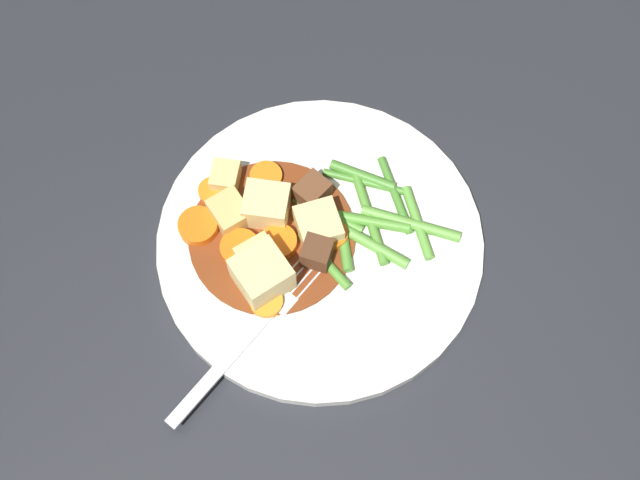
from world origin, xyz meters
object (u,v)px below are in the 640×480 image
object	(u,v)px
carrot_slice_0	(214,192)
potato_chunk_5	(258,259)
dinner_plate	(320,243)
potato_chunk_0	(262,275)
carrot_slice_5	(198,227)
potato_chunk_1	(230,213)
carrot_slice_2	(266,177)
meat_chunk_0	(317,253)
meat_chunk_1	(318,191)
potato_chunk_2	(226,178)
carrot_slice_1	(267,302)
potato_chunk_3	(315,226)
carrot_slice_3	(333,234)
carrot_slice_6	(279,247)
potato_chunk_4	(267,206)
fork	(254,329)
carrot_slice_4	(240,249)

from	to	relation	value
carrot_slice_0	potato_chunk_5	distance (m)	0.07
dinner_plate	potato_chunk_0	bearing A→B (deg)	29.65
carrot_slice_0	carrot_slice_5	distance (m)	0.03
potato_chunk_1	carrot_slice_2	bearing A→B (deg)	-137.19
carrot_slice_2	meat_chunk_0	bearing A→B (deg)	110.97
dinner_plate	carrot_slice_0	xyz separation A→B (m)	(0.08, -0.05, 0.01)
meat_chunk_1	potato_chunk_1	bearing A→B (deg)	5.76
carrot_slice_5	potato_chunk_5	bearing A→B (deg)	138.38
potato_chunk_1	potato_chunk_2	size ratio (longest dim) A/B	1.23
carrot_slice_0	carrot_slice_1	world-z (taller)	carrot_slice_0
potato_chunk_3	potato_chunk_5	distance (m)	0.05
carrot_slice_3	potato_chunk_2	xyz separation A→B (m)	(0.08, -0.06, 0.00)
carrot_slice_6	potato_chunk_3	distance (m)	0.03
potato_chunk_1	potato_chunk_4	size ratio (longest dim) A/B	0.87
carrot_slice_3	potato_chunk_5	bearing A→B (deg)	13.23
potato_chunk_1	carrot_slice_6	bearing A→B (deg)	135.67
potato_chunk_4	meat_chunk_0	world-z (taller)	potato_chunk_4
carrot_slice_1	carrot_slice_5	size ratio (longest dim) A/B	0.81
carrot_slice_0	meat_chunk_0	world-z (taller)	meat_chunk_0
dinner_plate	potato_chunk_0	xyz separation A→B (m)	(0.05, 0.03, 0.02)
carrot_slice_3	fork	size ratio (longest dim) A/B	0.17
potato_chunk_4	meat_chunk_0	size ratio (longest dim) A/B	1.46
carrot_slice_2	potato_chunk_3	distance (m)	0.06
potato_chunk_5	potato_chunk_2	bearing A→B (deg)	-77.74
carrot_slice_2	potato_chunk_0	xyz separation A→B (m)	(0.02, 0.09, 0.01)
carrot_slice_3	carrot_slice_4	xyz separation A→B (m)	(0.07, 0.00, 0.00)
potato_chunk_0	potato_chunk_4	world-z (taller)	potato_chunk_0
carrot_slice_4	carrot_slice_6	xyz separation A→B (m)	(-0.03, 0.00, 0.00)
carrot_slice_1	carrot_slice_2	size ratio (longest dim) A/B	0.97
carrot_slice_6	meat_chunk_0	distance (m)	0.03
dinner_plate	carrot_slice_1	bearing A→B (deg)	42.78
carrot_slice_2	fork	distance (m)	0.13
carrot_slice_6	potato_chunk_2	bearing A→B (deg)	-62.78
potato_chunk_0	potato_chunk_1	distance (m)	0.06
potato_chunk_2	carrot_slice_3	bearing A→B (deg)	141.49
potato_chunk_0	carrot_slice_4	bearing A→B (deg)	-64.21
meat_chunk_1	potato_chunk_0	bearing A→B (deg)	50.54
carrot_slice_2	potato_chunk_3	world-z (taller)	potato_chunk_3
carrot_slice_1	potato_chunk_3	size ratio (longest dim) A/B	0.76
potato_chunk_2	potato_chunk_3	xyz separation A→B (m)	(-0.06, 0.06, 0.00)
carrot_slice_2	carrot_slice_3	distance (m)	0.07
potato_chunk_1	fork	xyz separation A→B (m)	(-0.01, 0.10, -0.01)
potato_chunk_3	potato_chunk_1	bearing A→B (deg)	-19.35
carrot_slice_6	carrot_slice_3	bearing A→B (deg)	-173.72
dinner_plate	potato_chunk_5	size ratio (longest dim) A/B	9.20
carrot_slice_6	potato_chunk_3	xyz separation A→B (m)	(-0.03, -0.01, 0.01)
carrot_slice_6	potato_chunk_1	xyz separation A→B (m)	(0.03, -0.03, 0.00)
carrot_slice_3	potato_chunk_2	bearing A→B (deg)	-38.51
dinner_plate	meat_chunk_0	size ratio (longest dim) A/B	10.95
carrot_slice_5	potato_chunk_1	bearing A→B (deg)	-169.79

